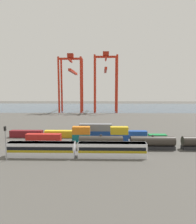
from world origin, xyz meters
The scene contains 18 objects.
ground_plane centered at (0.00, 40.00, 0.00)m, with size 420.00×420.00×0.00m, color #4C4944.
harbour_water centered at (0.00, 136.66, 0.00)m, with size 400.00×110.00×0.01m, color #384C60.
passenger_train centered at (-15.53, -19.26, 2.14)m, with size 36.92×3.14×3.90m.
freight_tank_row centered at (14.21, -12.09, 2.05)m, with size 59.75×2.88×4.34m.
signal_mast centered at (-32.76, -22.58, 5.62)m, with size 0.36×0.60×8.81m.
shipping_container_0 centered at (-29.09, -3.49, 1.30)m, with size 12.10×2.44×2.60m, color #AD211C.
shipping_container_1 centered at (-15.93, -3.49, 1.30)m, with size 6.04×2.44×2.60m, color #146066.
shipping_container_2 centered at (-15.93, -3.49, 3.90)m, with size 6.04×2.44×2.60m, color orange.
shipping_container_3 centered at (-2.78, -3.49, 1.30)m, with size 6.04×2.44×2.60m, color #1C4299.
shipping_container_4 centered at (-2.78, -3.49, 3.90)m, with size 6.04×2.44×2.60m, color gold.
shipping_container_5 centered at (10.37, -3.49, 1.30)m, with size 6.04×2.44×2.60m, color #197538.
shipping_container_6 centered at (-37.36, 2.13, 1.30)m, with size 12.10×2.44×2.60m, color maroon.
shipping_container_7 centered at (-24.26, 2.13, 1.30)m, with size 12.10×2.44×2.60m, color gold.
shipping_container_8 centered at (-11.16, 2.13, 1.30)m, with size 12.10×2.44×2.60m, color #1C4299.
shipping_container_9 centered at (-11.16, 2.13, 3.90)m, with size 12.10×2.44×2.60m, color slate.
shipping_container_10 centered at (1.94, 2.13, 1.30)m, with size 12.10×2.44×2.60m, color #1C4299.
gantry_crane_west centered at (-34.19, 93.01, 28.76)m, with size 19.10×41.95×47.05m.
gantry_crane_central centered at (-5.78, 91.78, 29.36)m, with size 19.10×35.24×48.43m.
Camera 1 is at (-8.76, -69.05, 17.61)m, focal length 30.97 mm.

